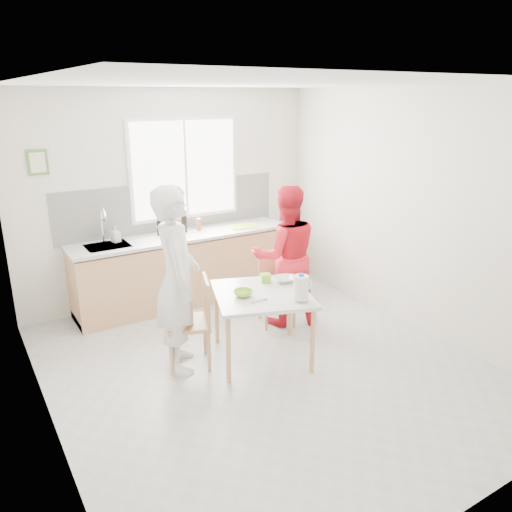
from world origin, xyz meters
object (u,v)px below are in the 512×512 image
(chair_far, at_px, (276,285))
(milk_jug, at_px, (301,287))
(bowl_green, at_px, (243,293))
(wine_bottle_a, at_px, (160,223))
(person_red, at_px, (286,256))
(wine_bottle_b, at_px, (184,221))
(bowl_white, at_px, (284,279))
(person_white, at_px, (177,280))
(dining_table, at_px, (262,299))
(chair_left, at_px, (195,318))

(chair_far, relative_size, milk_jug, 3.26)
(bowl_green, xyz_separation_m, wine_bottle_a, (-0.13, 1.85, 0.33))
(chair_far, bearing_deg, person_red, -19.79)
(bowl_green, bearing_deg, wine_bottle_b, 83.91)
(wine_bottle_a, distance_m, wine_bottle_b, 0.32)
(person_red, xyz_separation_m, bowl_white, (-0.32, -0.44, -0.08))
(bowl_white, distance_m, milk_jug, 0.54)
(person_red, xyz_separation_m, wine_bottle_b, (-0.70, 1.27, 0.24))
(chair_far, relative_size, bowl_white, 3.91)
(person_white, height_order, person_red, person_white)
(person_red, relative_size, bowl_white, 7.65)
(person_white, bearing_deg, chair_far, -55.47)
(dining_table, xyz_separation_m, chair_far, (0.61, 0.65, -0.18))
(chair_left, distance_m, person_red, 1.41)
(chair_far, height_order, milk_jug, milk_jug)
(bowl_green, xyz_separation_m, bowl_white, (0.57, 0.11, -0.00))
(person_red, height_order, milk_jug, person_red)
(chair_left, height_order, milk_jug, milk_jug)
(chair_left, distance_m, bowl_white, 1.04)
(wine_bottle_a, bearing_deg, person_red, -51.80)
(chair_left, relative_size, chair_far, 1.08)
(bowl_green, bearing_deg, person_red, 31.82)
(person_red, distance_m, bowl_white, 0.55)
(wine_bottle_b, bearing_deg, chair_left, -111.29)
(bowl_white, bearing_deg, wine_bottle_b, 102.41)
(person_red, bearing_deg, bowl_white, 73.79)
(bowl_white, bearing_deg, chair_far, 65.06)
(wine_bottle_a, bearing_deg, chair_far, -52.66)
(wine_bottle_b, bearing_deg, person_white, -116.30)
(chair_left, bearing_deg, bowl_green, 84.06)
(person_white, relative_size, wine_bottle_a, 5.75)
(chair_left, distance_m, wine_bottle_a, 1.77)
(chair_far, bearing_deg, wine_bottle_a, 147.21)
(chair_left, relative_size, bowl_white, 4.23)
(milk_jug, bearing_deg, wine_bottle_b, 115.53)
(bowl_green, height_order, wine_bottle_a, wine_bottle_a)
(bowl_green, bearing_deg, bowl_white, 11.09)
(milk_jug, relative_size, wine_bottle_a, 0.81)
(bowl_green, distance_m, wine_bottle_a, 1.89)
(person_white, bearing_deg, dining_table, -90.00)
(dining_table, xyz_separation_m, wine_bottle_b, (-0.01, 1.85, 0.42))
(bowl_green, relative_size, wine_bottle_b, 0.63)
(wine_bottle_a, bearing_deg, chair_left, -100.65)
(wine_bottle_a, bearing_deg, bowl_green, -86.11)
(chair_left, relative_size, person_red, 0.55)
(bowl_green, height_order, wine_bottle_b, wine_bottle_b)
(bowl_white, relative_size, wine_bottle_a, 0.68)
(bowl_green, bearing_deg, chair_far, 37.65)
(dining_table, distance_m, chair_left, 0.70)
(chair_far, height_order, wine_bottle_b, wine_bottle_b)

